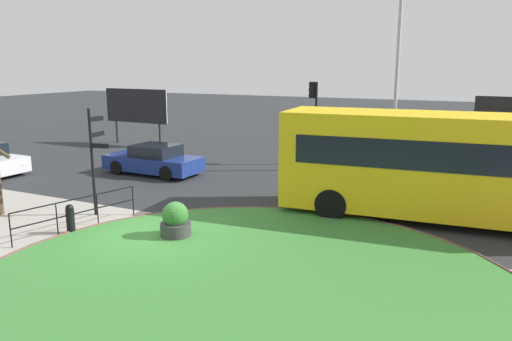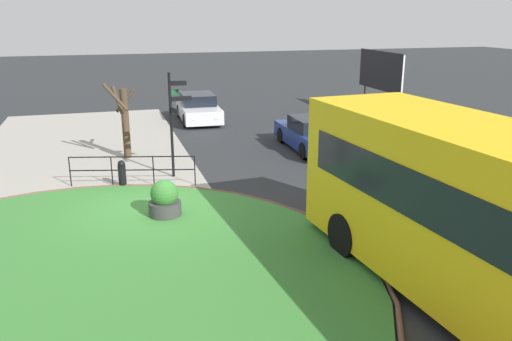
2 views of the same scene
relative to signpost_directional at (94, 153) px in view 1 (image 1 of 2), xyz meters
name	(u,v)px [view 1 (image 1 of 2)]	position (x,y,z in m)	size (l,w,h in m)	color
ground	(152,238)	(2.97, -1.02, -2.03)	(120.00, 120.00, 0.00)	#282B2D
sidewalk_paving	(100,263)	(2.97, -3.07, -2.02)	(32.00, 7.90, 0.02)	#9E998E
grass_island	(241,292)	(6.90, -3.06, -1.98)	(12.48, 12.48, 0.10)	#387A33
grass_kerb_ring	(241,292)	(6.90, -3.06, -1.98)	(12.79, 12.79, 0.11)	brown
signpost_directional	(94,153)	(0.00, 0.00, 0.00)	(1.01, 0.76, 3.48)	black
bollard_foreground	(70,219)	(0.65, -1.76, -1.58)	(0.24, 0.24, 0.88)	black
railing_grass_edge	(77,209)	(0.61, -1.43, -1.40)	(1.02, 3.82, 0.98)	black
bus_yellow	(438,164)	(10.00, 4.19, -0.24)	(9.73, 3.27, 3.35)	yellow
car_far_lane	(154,160)	(-2.11, 5.79, -1.41)	(4.41, 1.92, 1.33)	navy
traffic_light_near	(314,104)	(3.51, 11.08, 0.89)	(0.49, 0.30, 3.99)	black
lamppost_tall	(397,67)	(7.30, 11.35, 2.66)	(0.32, 0.32, 8.80)	#B7B7BC
billboard_left	(136,107)	(-8.11, 12.11, 0.27)	(4.57, 0.26, 3.37)	black
planter_near_signpost	(176,222)	(3.64, -0.80, -1.55)	(0.86, 0.86, 1.07)	#383838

